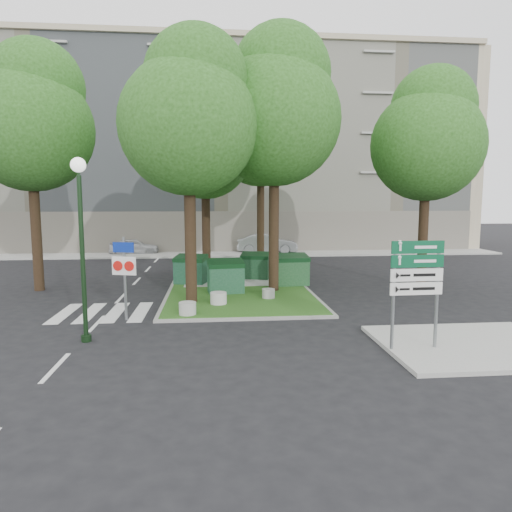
{
  "coord_description": "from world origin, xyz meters",
  "views": [
    {
      "loc": [
        -0.62,
        -15.14,
        4.07
      ],
      "look_at": [
        0.95,
        1.6,
        2.0
      ],
      "focal_mm": 32.0,
      "sensor_mm": 36.0,
      "label": 1
    }
  ],
  "objects": [
    {
      "name": "dumpster_c",
      "position": [
        1.48,
        7.59,
        0.76
      ],
      "size": [
        1.63,
        1.33,
        1.33
      ],
      "rotation": [
        0.0,
        0.0,
        -0.26
      ],
      "color": "#10351A",
      "rests_on": "median_island"
    },
    {
      "name": "sidewalk_corner",
      "position": [
        6.5,
        -3.5,
        0.06
      ],
      "size": [
        5.0,
        4.0,
        0.12
      ],
      "primitive_type": "cube",
      "color": "#999993",
      "rests_on": "ground"
    },
    {
      "name": "building_sidewalk",
      "position": [
        0.0,
        18.5,
        0.06
      ],
      "size": [
        42.0,
        3.0,
        0.12
      ],
      "primitive_type": "cube",
      "color": "#999993",
      "rests_on": "ground"
    },
    {
      "name": "car_white",
      "position": [
        -6.54,
        19.5,
        0.61
      ],
      "size": [
        3.74,
        1.81,
        1.23
      ],
      "primitive_type": "imported",
      "rotation": [
        0.0,
        0.0,
        1.67
      ],
      "color": "silver",
      "rests_on": "ground"
    },
    {
      "name": "traffic_sign_pole",
      "position": [
        -3.61,
        0.37,
        1.82
      ],
      "size": [
        0.83,
        0.28,
        2.84
      ],
      "rotation": [
        0.0,
        0.0,
        -0.28
      ],
      "color": "slate",
      "rests_on": "ground"
    },
    {
      "name": "tree_street_right",
      "position": [
        9.09,
        5.06,
        6.98
      ],
      "size": [
        5.0,
        5.0,
        10.06
      ],
      "color": "black",
      "rests_on": "ground"
    },
    {
      "name": "dumpster_a",
      "position": [
        -1.72,
        6.55,
        0.77
      ],
      "size": [
        1.7,
        1.4,
        1.36
      ],
      "rotation": [
        0.0,
        0.0,
        -0.28
      ],
      "color": "#103A24",
      "rests_on": "median_island"
    },
    {
      "name": "tree_median_mid",
      "position": [
        -0.91,
        9.06,
        6.98
      ],
      "size": [
        4.8,
        4.8,
        9.99
      ],
      "color": "black",
      "rests_on": "ground"
    },
    {
      "name": "zebra_crossing",
      "position": [
        -3.75,
        1.5,
        0.01
      ],
      "size": [
        5.0,
        3.0,
        0.01
      ],
      "primitive_type": "cube",
      "color": "silver",
      "rests_on": "ground"
    },
    {
      "name": "apartment_building",
      "position": [
        0.0,
        26.0,
        8.0
      ],
      "size": [
        41.0,
        12.0,
        16.0
      ],
      "primitive_type": "cube",
      "color": "tan",
      "rests_on": "ground"
    },
    {
      "name": "dumpster_d",
      "position": [
        3.0,
        5.74,
        0.82
      ],
      "size": [
        1.64,
        1.21,
        1.45
      ],
      "rotation": [
        0.0,
        0.0,
        0.07
      ],
      "color": "#133E1A",
      "rests_on": "median_island"
    },
    {
      "name": "ground",
      "position": [
        0.0,
        0.0,
        0.0
      ],
      "size": [
        120.0,
        120.0,
        0.0
      ],
      "primitive_type": "plane",
      "color": "black",
      "rests_on": "ground"
    },
    {
      "name": "car_silver",
      "position": [
        3.5,
        19.5,
        0.76
      ],
      "size": [
        4.74,
        2.1,
        1.51
      ],
      "primitive_type": "imported",
      "rotation": [
        0.0,
        0.0,
        1.46
      ],
      "color": "gray",
      "rests_on": "ground"
    },
    {
      "name": "street_lamp",
      "position": [
        -4.32,
        -1.93,
        3.3
      ],
      "size": [
        0.42,
        0.42,
        5.24
      ],
      "color": "black",
      "rests_on": "ground"
    },
    {
      "name": "median_kerb",
      "position": [
        0.5,
        8.0,
        0.05
      ],
      "size": [
        6.3,
        16.3,
        0.1
      ],
      "primitive_type": "cube",
      "color": "gray",
      "rests_on": "ground"
    },
    {
      "name": "tree_median_near_right",
      "position": [
        2.09,
        4.56,
        7.99
      ],
      "size": [
        5.6,
        5.6,
        11.46
      ],
      "color": "black",
      "rests_on": "ground"
    },
    {
      "name": "bollard_left",
      "position": [
        -1.54,
        0.5,
        0.33
      ],
      "size": [
        0.6,
        0.6,
        0.43
      ],
      "primitive_type": "cylinder",
      "color": "#A0A19B",
      "rests_on": "median_island"
    },
    {
      "name": "litter_bin",
      "position": [
        2.77,
        10.68,
        0.47
      ],
      "size": [
        0.4,
        0.4,
        0.69
      ],
      "primitive_type": "cylinder",
      "color": "#C7D318",
      "rests_on": "median_island"
    },
    {
      "name": "bollard_mid",
      "position": [
        -0.45,
        2.03,
        0.34
      ],
      "size": [
        0.62,
        0.62,
        0.44
      ],
      "primitive_type": "cylinder",
      "color": "#B0AFAA",
      "rests_on": "median_island"
    },
    {
      "name": "tree_street_left",
      "position": [
        -8.41,
        6.06,
        7.65
      ],
      "size": [
        5.4,
        5.4,
        11.0
      ],
      "color": "black",
      "rests_on": "ground"
    },
    {
      "name": "dumpster_b",
      "position": [
        -0.12,
        4.23,
        0.81
      ],
      "size": [
        1.65,
        1.24,
        1.43
      ],
      "rotation": [
        0.0,
        0.0,
        0.11
      ],
      "color": "#123E24",
      "rests_on": "median_island"
    },
    {
      "name": "tree_median_far",
      "position": [
        2.29,
        12.06,
        8.32
      ],
      "size": [
        5.8,
        5.8,
        11.93
      ],
      "color": "black",
      "rests_on": "ground"
    },
    {
      "name": "tree_median_near_left",
      "position": [
        -1.41,
        2.56,
        7.32
      ],
      "size": [
        5.2,
        5.2,
        10.53
      ],
      "color": "black",
      "rests_on": "ground"
    },
    {
      "name": "median_island",
      "position": [
        0.5,
        8.0,
        0.06
      ],
      "size": [
        6.0,
        16.0,
        0.12
      ],
      "primitive_type": "cube",
      "color": "#1E4915",
      "rests_on": "ground"
    },
    {
      "name": "bollard_right",
      "position": [
        1.58,
        2.89,
        0.31
      ],
      "size": [
        0.52,
        0.52,
        0.37
      ],
      "primitive_type": "cylinder",
      "color": "#9C9C97",
      "rests_on": "median_island"
    },
    {
      "name": "directional_sign",
      "position": [
        4.7,
        -3.72,
        2.04
      ],
      "size": [
        1.45,
        0.13,
        2.89
      ],
      "rotation": [
        0.0,
        0.0,
        0.03
      ],
      "color": "slate",
      "rests_on": "sidewalk_corner"
    }
  ]
}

